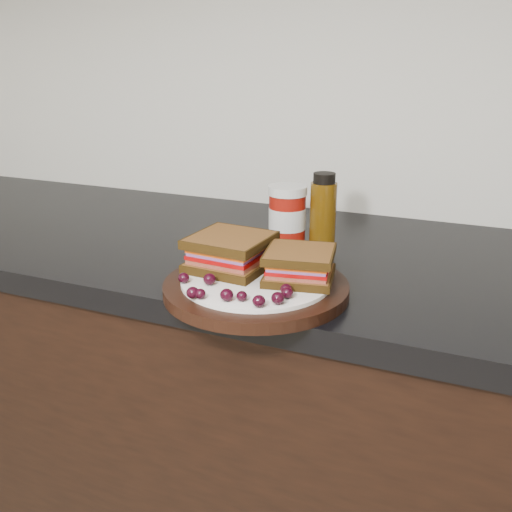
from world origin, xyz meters
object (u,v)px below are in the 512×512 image
Objects in this scene: sandwich_left at (230,252)px; condiment_jar at (287,214)px; oil_bottle at (323,209)px; plate at (256,288)px.

condiment_jar is at bearing 92.02° from sandwich_left.
condiment_jar is at bearing -171.79° from oil_bottle.
sandwich_left is at bearing -92.28° from condiment_jar.
plate is 0.27m from condiment_jar.
oil_bottle reaches higher than sandwich_left.
oil_bottle is at bearing 8.21° from condiment_jar.
oil_bottle reaches higher than plate.
condiment_jar is (-0.05, 0.26, 0.05)m from plate.
sandwich_left is 0.26m from oil_bottle.
oil_bottle is at bearing 76.72° from sandwich_left.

